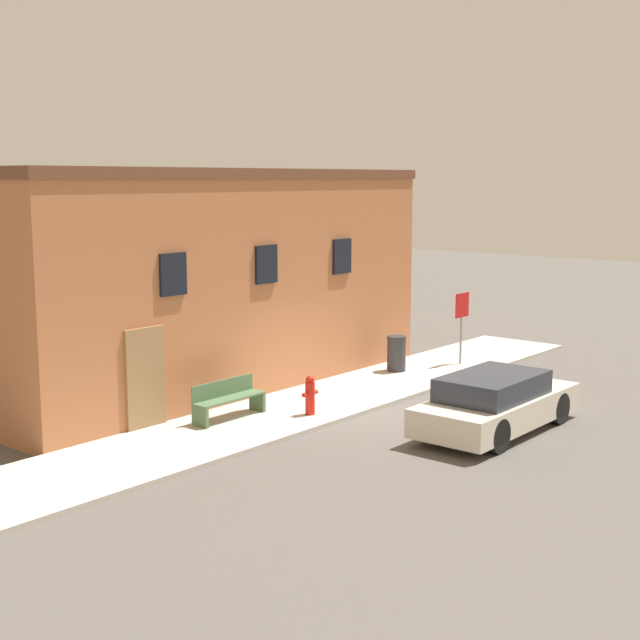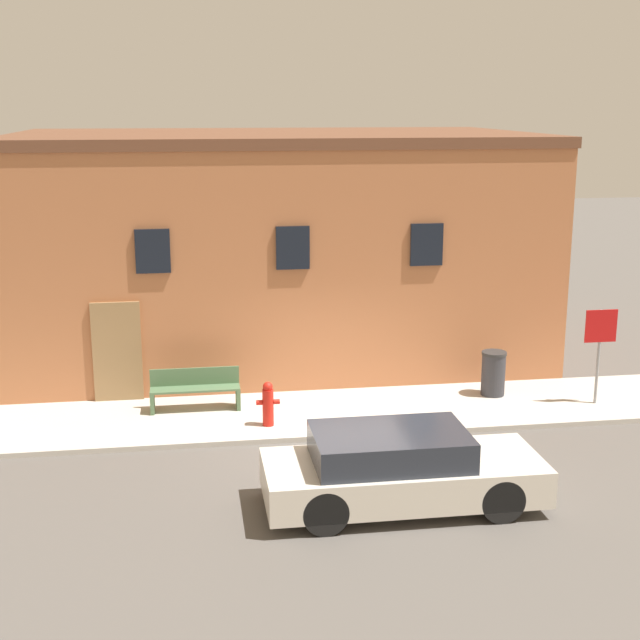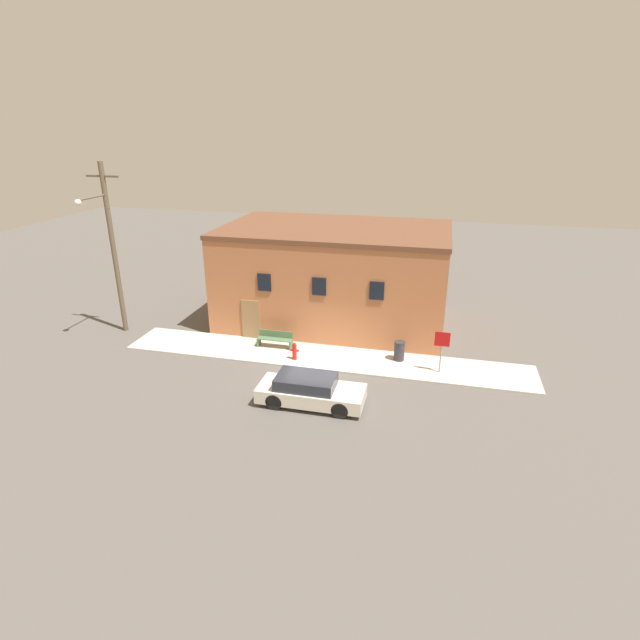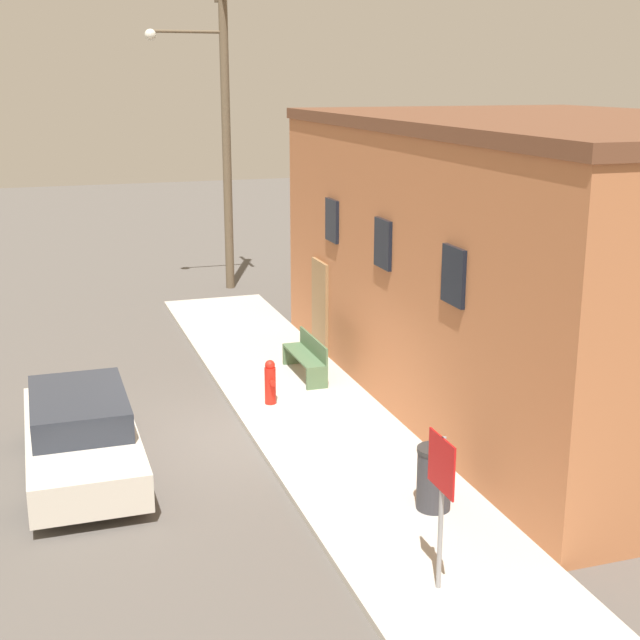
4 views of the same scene
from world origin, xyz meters
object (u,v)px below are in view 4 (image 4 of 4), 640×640
Objects in this scene: fire_hydrant at (270,382)px; parked_car at (81,434)px; stop_sign at (441,484)px; trash_bin at (434,478)px; bench at (307,356)px; utility_pole at (222,125)px.

parked_car is (1.71, -3.61, 0.07)m from fire_hydrant.
fire_hydrant is 0.44× the size of stop_sign.
parked_car is at bearing -123.92° from trash_bin.
trash_bin is at bearing 56.08° from parked_car.
bench is (-8.19, 0.89, -0.97)m from stop_sign.
stop_sign is at bearing 37.30° from parked_car.
fire_hydrant is at bearing -7.69° from utility_pole.
stop_sign reaches higher than fire_hydrant.
trash_bin reaches higher than fire_hydrant.
fire_hydrant is 6.89m from stop_sign.
bench is 9.83m from utility_pole.
stop_sign is 1.11× the size of bench.
fire_hydrant is at bearing -167.07° from trash_bin.
bench is 1.90× the size of trash_bin.
trash_bin is 0.11× the size of utility_pole.
trash_bin is (-1.92, 0.85, -0.91)m from stop_sign.
stop_sign reaches higher than bench.
stop_sign is at bearing 2.33° from fire_hydrant.
bench is at bearing 173.80° from stop_sign.
utility_pole reaches higher than stop_sign.
fire_hydrant is 0.20× the size of parked_car.
fire_hydrant is 0.10× the size of utility_pole.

